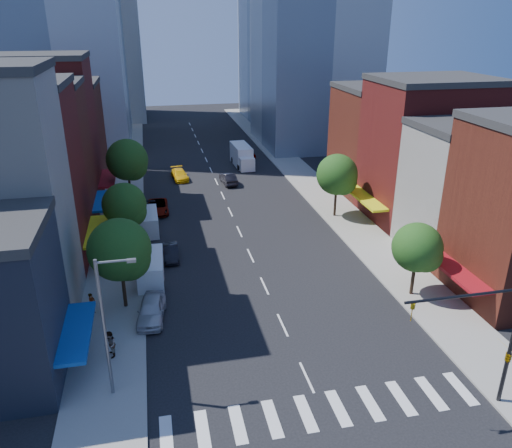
{
  "coord_description": "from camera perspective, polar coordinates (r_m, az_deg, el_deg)",
  "views": [
    {
      "loc": [
        -8.53,
        -24.38,
        21.21
      ],
      "look_at": [
        -0.34,
        13.9,
        5.0
      ],
      "focal_mm": 35.0,
      "sensor_mm": 36.0,
      "label": 1
    }
  ],
  "objects": [
    {
      "name": "ground",
      "position": [
        33.42,
        5.82,
        -17.04
      ],
      "size": [
        220.0,
        220.0,
        0.0
      ],
      "primitive_type": "plane",
      "color": "black",
      "rests_on": "ground"
    },
    {
      "name": "sidewalk_left",
      "position": [
        67.88,
        -14.84,
        3.58
      ],
      "size": [
        5.0,
        120.0,
        0.15
      ],
      "primitive_type": "cube",
      "color": "gray",
      "rests_on": "ground"
    },
    {
      "name": "sidewalk_right",
      "position": [
        70.95,
        5.76,
        5.05
      ],
      "size": [
        5.0,
        120.0,
        0.15
      ],
      "primitive_type": "cube",
      "color": "gray",
      "rests_on": "ground"
    },
    {
      "name": "crosswalk",
      "position": [
        31.3,
        7.58,
        -20.4
      ],
      "size": [
        19.0,
        3.0,
        0.01
      ],
      "primitive_type": "cube",
      "color": "silver",
      "rests_on": "ground"
    },
    {
      "name": "bldg_left_2",
      "position": [
        48.42,
        -26.55,
        4.25
      ],
      "size": [
        12.0,
        9.0,
        16.0
      ],
      "primitive_type": "cube",
      "color": "maroon",
      "rests_on": "ground"
    },
    {
      "name": "bldg_left_3",
      "position": [
        56.51,
        -24.59,
        6.41
      ],
      "size": [
        12.0,
        8.0,
        15.0
      ],
      "primitive_type": "cube",
      "color": "#592116",
      "rests_on": "ground"
    },
    {
      "name": "bldg_left_4",
      "position": [
        64.39,
        -23.31,
        9.3
      ],
      "size": [
        12.0,
        9.0,
        17.0
      ],
      "primitive_type": "cube",
      "color": "maroon",
      "rests_on": "ground"
    },
    {
      "name": "bldg_left_5",
      "position": [
        73.94,
        -21.84,
        9.43
      ],
      "size": [
        12.0,
        10.0,
        13.0
      ],
      "primitive_type": "cube",
      "color": "#592116",
      "rests_on": "ground"
    },
    {
      "name": "bldg_right_1",
      "position": [
        51.52,
        23.66,
        3.39
      ],
      "size": [
        12.0,
        8.0,
        12.0
      ],
      "primitive_type": "cube",
      "color": "beige",
      "rests_on": "ground"
    },
    {
      "name": "bldg_right_2",
      "position": [
        58.32,
        18.93,
        7.69
      ],
      "size": [
        12.0,
        10.0,
        15.0
      ],
      "primitive_type": "cube",
      "color": "maroon",
      "rests_on": "ground"
    },
    {
      "name": "bldg_right_3",
      "position": [
        67.06,
        14.57,
        9.11
      ],
      "size": [
        12.0,
        10.0,
        13.0
      ],
      "primitive_type": "cube",
      "color": "#592116",
      "rests_on": "ground"
    },
    {
      "name": "traffic_signal",
      "position": [
        32.06,
        26.36,
        -12.32
      ],
      "size": [
        7.24,
        2.24,
        8.0
      ],
      "color": "black",
      "rests_on": "sidewalk_right"
    },
    {
      "name": "streetlight",
      "position": [
        30.15,
        -16.69,
        -10.49
      ],
      "size": [
        2.25,
        0.25,
        9.0
      ],
      "color": "slate",
      "rests_on": "sidewalk_left"
    },
    {
      "name": "tree_left_near",
      "position": [
        39.01,
        -15.09,
        -3.11
      ],
      "size": [
        4.8,
        4.8,
        7.3
      ],
      "color": "black",
      "rests_on": "sidewalk_left"
    },
    {
      "name": "tree_left_mid",
      "position": [
        49.3,
        -14.63,
        1.96
      ],
      "size": [
        4.2,
        4.2,
        6.65
      ],
      "color": "black",
      "rests_on": "sidewalk_left"
    },
    {
      "name": "tree_left_far",
      "position": [
        62.46,
        -14.36,
        6.94
      ],
      "size": [
        5.0,
        5.0,
        7.75
      ],
      "color": "black",
      "rests_on": "sidewalk_left"
    },
    {
      "name": "tree_right_near",
      "position": [
        41.72,
        18.14,
        -2.78
      ],
      "size": [
        4.0,
        4.0,
        6.2
      ],
      "color": "black",
      "rests_on": "sidewalk_right"
    },
    {
      "name": "tree_right_far",
      "position": [
        56.61,
        9.4,
        5.41
      ],
      "size": [
        4.6,
        4.6,
        7.2
      ],
      "color": "black",
      "rests_on": "sidewalk_right"
    },
    {
      "name": "parked_car_front",
      "position": [
        39.04,
        -11.86,
        -9.55
      ],
      "size": [
        2.54,
        4.99,
        1.63
      ],
      "primitive_type": "imported",
      "rotation": [
        0.0,
        0.0,
        -0.13
      ],
      "color": "#B8B7BC",
      "rests_on": "ground"
    },
    {
      "name": "parked_car_second",
      "position": [
        48.0,
        -9.69,
        -3.23
      ],
      "size": [
        1.35,
        3.86,
        1.27
      ],
      "primitive_type": "imported",
      "rotation": [
        0.0,
        0.0,
        -0.0
      ],
      "color": "black",
      "rests_on": "ground"
    },
    {
      "name": "parked_car_third",
      "position": [
        59.67,
        -11.12,
        1.94
      ],
      "size": [
        2.3,
        4.96,
        1.38
      ],
      "primitive_type": "imported",
      "rotation": [
        0.0,
        0.0,
        0.0
      ],
      "color": "#999999",
      "rests_on": "ground"
    },
    {
      "name": "parked_car_rear",
      "position": [
        57.7,
        -12.24,
        1.18
      ],
      "size": [
        2.21,
        5.16,
        1.48
      ],
      "primitive_type": "imported",
      "rotation": [
        0.0,
        0.0,
        -0.03
      ],
      "color": "black",
      "rests_on": "ground"
    },
    {
      "name": "cargo_van_near",
      "position": [
        44.11,
        -11.93,
        -5.11
      ],
      "size": [
        2.34,
        5.44,
        2.29
      ],
      "rotation": [
        0.0,
        0.0,
        -0.03
      ],
      "color": "white",
      "rests_on": "ground"
    },
    {
      "name": "cargo_van_far",
      "position": [
        54.3,
        -12.22,
        0.2
      ],
      "size": [
        2.18,
        5.15,
        2.18
      ],
      "rotation": [
        0.0,
        0.0,
        0.02
      ],
      "color": "silver",
      "rests_on": "ground"
    },
    {
      "name": "taxi",
      "position": [
        71.61,
        -8.72,
        5.59
      ],
      "size": [
        2.53,
        5.06,
        1.41
      ],
      "primitive_type": "imported",
      "rotation": [
        0.0,
        0.0,
        0.12
      ],
      "color": "yellow",
      "rests_on": "ground"
    },
    {
      "name": "traffic_car_oncoming",
      "position": [
        69.0,
        -3.19,
        5.22
      ],
      "size": [
        2.02,
        4.74,
        1.52
      ],
      "primitive_type": "imported",
      "rotation": [
        0.0,
        0.0,
        3.23
      ],
      "color": "black",
      "rests_on": "ground"
    },
    {
      "name": "traffic_car_far",
      "position": [
        82.44,
        -0.83,
        8.08
      ],
      "size": [
        1.87,
        4.1,
        1.37
      ],
      "primitive_type": "imported",
      "rotation": [
        0.0,
        0.0,
        3.21
      ],
      "color": "#999999",
      "rests_on": "ground"
    },
    {
      "name": "box_truck",
      "position": [
        77.56,
        -1.61,
        7.75
      ],
      "size": [
        2.66,
        7.87,
        3.13
      ],
      "rotation": [
        0.0,
        0.0,
        0.04
      ],
      "color": "white",
      "rests_on": "ground"
    },
    {
      "name": "pedestrian_near",
      "position": [
        40.53,
        -18.23,
        -8.64
      ],
      "size": [
        0.67,
        0.76,
        1.75
      ],
      "primitive_type": "imported",
      "rotation": [
        0.0,
        0.0,
        1.09
      ],
      "color": "#999999",
      "rests_on": "sidewalk_left"
    },
    {
      "name": "pedestrian_far",
      "position": [
        35.47,
        -16.33,
        -13.09
      ],
      "size": [
        0.86,
        1.03,
        1.91
      ],
      "primitive_type": "imported",
      "rotation": [
        0.0,
        0.0,
        -1.42
      ],
      "color": "#999999",
      "rests_on": "sidewalk_left"
    }
  ]
}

